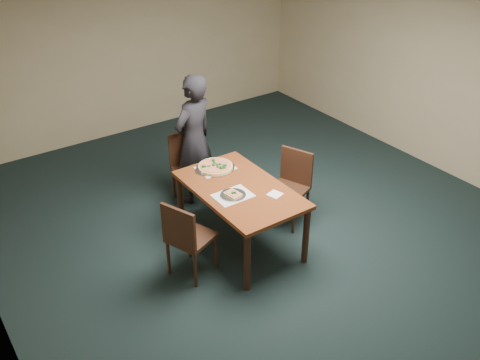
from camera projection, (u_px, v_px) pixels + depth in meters
ground at (289, 249)px, 6.15m from camera, size 8.00×8.00×0.00m
room_shell at (297, 109)px, 5.26m from camera, size 8.00×8.00×8.00m
dining_table at (240, 195)px, 5.92m from camera, size 0.90×1.50×0.75m
chair_far at (188, 164)px, 6.83m from camera, size 0.50×0.50×0.91m
chair_left at (186, 236)px, 5.50m from camera, size 0.55×0.55×0.91m
chair_right at (291, 182)px, 6.43m from camera, size 0.55×0.55×0.91m
diner at (194, 140)px, 6.67m from camera, size 0.71×0.58×1.70m
placemat_main at (216, 168)px, 6.26m from camera, size 0.42×0.32×0.00m
placemat_near at (233, 195)px, 5.73m from camera, size 0.40×0.30×0.00m
pizza_pan at (216, 166)px, 6.24m from camera, size 0.45×0.45×0.07m
slice_plate_near at (233, 194)px, 5.73m from camera, size 0.28×0.28×0.06m
slice_plate_far at (207, 170)px, 6.19m from camera, size 0.28×0.28×0.06m
napkin at (275, 194)px, 5.75m from camera, size 0.17×0.17×0.01m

